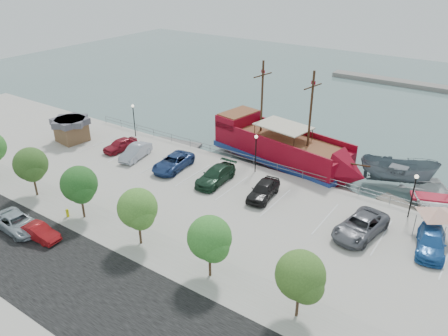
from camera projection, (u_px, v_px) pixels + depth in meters
The scene contains 31 objects.
ground at pixel (221, 205), 43.03m from camera, with size 160.00×160.00×0.00m, color slate.
street at pixel (91, 290), 30.76m from camera, with size 100.00×8.00×0.04m, color black.
sidewalk at pixel (150, 247), 35.19m from camera, with size 100.00×4.00×0.05m, color #9D998F.
seawall_railing at pixel (261, 163), 48.11m from camera, with size 50.00×0.06×1.00m.
far_shore at pixel (441, 89), 78.40m from camera, with size 40.00×3.00×0.80m, color gray.
pirate_ship at pixel (290, 151), 49.64m from camera, with size 19.59×8.29×12.18m.
patrol_boat at pixel (398, 173), 45.90m from camera, with size 2.93×7.80×3.02m, color slate.
speedboat at pixel (432, 200), 42.32m from camera, with size 5.66×7.92×1.64m, color white.
dock_west at pixel (177, 143), 56.49m from camera, with size 6.35×1.81×0.36m, color slate.
dock_mid at pixel (324, 186), 46.23m from camera, with size 7.00×2.00×0.40m, color gray.
dock_east at pixel (411, 211), 41.75m from camera, with size 6.69×1.91×0.38m, color #6C675B.
shed at pixel (71, 129), 54.46m from camera, with size 4.01×4.01×2.96m.
canopy_tent at pixel (439, 207), 35.49m from camera, with size 4.56×4.56×3.20m.
street_van at pixel (17, 223), 37.16m from camera, with size 2.38×5.16×1.43m, color #A1B0B8.
street_sedan at pixel (39, 232), 36.03m from camera, with size 1.35×3.88×1.28m, color maroon.
fire_hydrant at pixel (67, 213), 39.11m from camera, with size 0.29×0.29×0.83m.
lamp_post_left at pixel (134, 115), 55.21m from camera, with size 0.36×0.36×4.28m.
lamp_post_mid at pixel (256, 147), 46.08m from camera, with size 0.36×0.36×4.28m.
lamp_post_right at pixel (414, 188), 37.96m from camera, with size 0.36×0.36×4.28m.
tree_b at pixel (31, 166), 41.21m from camera, with size 3.30×3.20×5.00m.
tree_c at pixel (80, 186), 37.66m from camera, with size 3.30×3.20×5.00m.
tree_d at pixel (138, 210), 34.11m from camera, with size 3.30×3.20×5.00m.
tree_e at pixel (211, 240), 30.56m from camera, with size 3.30×3.20×5.00m.
tree_f at pixel (302, 278), 27.01m from camera, with size 3.30×3.20×5.00m.
parked_car_a at pixel (120, 145), 52.15m from camera, with size 1.74×4.33×1.48m, color maroon.
parked_car_b at pixel (136, 152), 50.17m from camera, with size 1.65×4.74×1.56m, color #A2A9B8.
parked_car_c at pixel (173, 162), 47.69m from camera, with size 2.58×5.58×1.55m, color navy.
parked_car_d at pixel (216, 175), 44.86m from camera, with size 2.24×5.51×1.60m, color #1A3825.
parked_car_e at pixel (263, 190), 42.07m from camera, with size 1.96×4.88×1.66m, color black.
parked_car_g at pixel (361, 226), 36.49m from camera, with size 2.77×6.01×1.67m, color slate.
parked_car_h at pixel (431, 242), 34.63m from camera, with size 2.14×5.26×1.53m, color #215AA3.
Camera 1 is at (21.16, -30.26, 21.39)m, focal length 35.00 mm.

